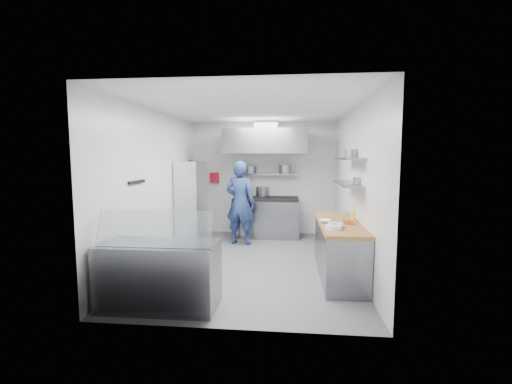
# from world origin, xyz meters

# --- Properties ---
(floor) EXTENTS (5.00, 5.00, 0.00)m
(floor) POSITION_xyz_m (0.00, 0.00, 0.00)
(floor) COLOR #4C4C4E
(floor) RESTS_ON ground
(ceiling) EXTENTS (5.00, 5.00, 0.00)m
(ceiling) POSITION_xyz_m (0.00, 0.00, 2.80)
(ceiling) COLOR silver
(ceiling) RESTS_ON wall_back
(wall_back) EXTENTS (3.60, 2.80, 0.02)m
(wall_back) POSITION_xyz_m (0.00, 2.50, 1.40)
(wall_back) COLOR white
(wall_back) RESTS_ON floor
(wall_front) EXTENTS (3.60, 2.80, 0.02)m
(wall_front) POSITION_xyz_m (0.00, -2.50, 1.40)
(wall_front) COLOR white
(wall_front) RESTS_ON floor
(wall_left) EXTENTS (2.80, 5.00, 0.02)m
(wall_left) POSITION_xyz_m (-1.80, 0.00, 1.40)
(wall_left) COLOR white
(wall_left) RESTS_ON floor
(wall_right) EXTENTS (2.80, 5.00, 0.02)m
(wall_right) POSITION_xyz_m (1.80, 0.00, 1.40)
(wall_right) COLOR white
(wall_right) RESTS_ON floor
(gas_range) EXTENTS (1.60, 0.80, 0.90)m
(gas_range) POSITION_xyz_m (0.10, 2.10, 0.45)
(gas_range) COLOR gray
(gas_range) RESTS_ON floor
(cooktop) EXTENTS (1.57, 0.78, 0.06)m
(cooktop) POSITION_xyz_m (0.10, 2.10, 0.93)
(cooktop) COLOR black
(cooktop) RESTS_ON gas_range
(stock_pot_left) EXTENTS (0.26, 0.26, 0.20)m
(stock_pot_left) POSITION_xyz_m (-0.49, 2.33, 1.06)
(stock_pot_left) COLOR slate
(stock_pot_left) RESTS_ON cooktop
(stock_pot_mid) EXTENTS (0.32, 0.32, 0.24)m
(stock_pot_mid) POSITION_xyz_m (-0.02, 2.38, 1.08)
(stock_pot_mid) COLOR slate
(stock_pot_mid) RESTS_ON cooktop
(over_range_shelf) EXTENTS (1.60, 0.30, 0.04)m
(over_range_shelf) POSITION_xyz_m (0.10, 2.34, 1.52)
(over_range_shelf) COLOR gray
(over_range_shelf) RESTS_ON wall_back
(shelf_pot_a) EXTENTS (0.28, 0.28, 0.18)m
(shelf_pot_a) POSITION_xyz_m (-0.31, 2.45, 1.63)
(shelf_pot_a) COLOR slate
(shelf_pot_a) RESTS_ON over_range_shelf
(shelf_pot_b) EXTENTS (0.30, 0.30, 0.22)m
(shelf_pot_b) POSITION_xyz_m (0.55, 2.17, 1.65)
(shelf_pot_b) COLOR slate
(shelf_pot_b) RESTS_ON over_range_shelf
(extractor_hood) EXTENTS (1.90, 1.15, 0.55)m
(extractor_hood) POSITION_xyz_m (0.10, 1.93, 2.30)
(extractor_hood) COLOR gray
(extractor_hood) RESTS_ON wall_back
(hood_duct) EXTENTS (0.55, 0.55, 0.24)m
(hood_duct) POSITION_xyz_m (0.10, 2.15, 2.68)
(hood_duct) COLOR slate
(hood_duct) RESTS_ON extractor_hood
(red_firebox) EXTENTS (0.22, 0.10, 0.26)m
(red_firebox) POSITION_xyz_m (-1.25, 2.44, 1.42)
(red_firebox) COLOR red
(red_firebox) RESTS_ON wall_back
(chef) EXTENTS (0.76, 0.58, 1.86)m
(chef) POSITION_xyz_m (-0.42, 1.31, 0.93)
(chef) COLOR navy
(chef) RESTS_ON floor
(wire_rack) EXTENTS (0.50, 0.90, 1.85)m
(wire_rack) POSITION_xyz_m (-1.53, 1.27, 0.93)
(wire_rack) COLOR silver
(wire_rack) RESTS_ON floor
(rack_bin_a) EXTENTS (0.16, 0.20, 0.18)m
(rack_bin_a) POSITION_xyz_m (-1.53, 0.96, 0.80)
(rack_bin_a) COLOR white
(rack_bin_a) RESTS_ON wire_rack
(rack_bin_b) EXTENTS (0.15, 0.20, 0.18)m
(rack_bin_b) POSITION_xyz_m (-1.53, 1.31, 1.30)
(rack_bin_b) COLOR yellow
(rack_bin_b) RESTS_ON wire_rack
(rack_jar) EXTENTS (0.11, 0.11, 0.18)m
(rack_jar) POSITION_xyz_m (-1.48, 1.14, 1.80)
(rack_jar) COLOR black
(rack_jar) RESTS_ON wire_rack
(knife_strip) EXTENTS (0.04, 0.55, 0.05)m
(knife_strip) POSITION_xyz_m (-1.78, -0.90, 1.55)
(knife_strip) COLOR black
(knife_strip) RESTS_ON wall_left
(prep_counter_base) EXTENTS (0.62, 2.00, 0.84)m
(prep_counter_base) POSITION_xyz_m (1.48, -0.60, 0.42)
(prep_counter_base) COLOR gray
(prep_counter_base) RESTS_ON floor
(prep_counter_top) EXTENTS (0.65, 2.04, 0.06)m
(prep_counter_top) POSITION_xyz_m (1.48, -0.60, 0.87)
(prep_counter_top) COLOR #976139
(prep_counter_top) RESTS_ON prep_counter_base
(plate_stack_a) EXTENTS (0.24, 0.24, 0.06)m
(plate_stack_a) POSITION_xyz_m (1.31, -1.16, 0.93)
(plate_stack_a) COLOR white
(plate_stack_a) RESTS_ON prep_counter_top
(plate_stack_b) EXTENTS (0.22, 0.22, 0.06)m
(plate_stack_b) POSITION_xyz_m (1.36, -1.00, 0.93)
(plate_stack_b) COLOR white
(plate_stack_b) RESTS_ON prep_counter_top
(copper_pan) EXTENTS (0.18, 0.18, 0.06)m
(copper_pan) POSITION_xyz_m (1.60, -0.74, 0.93)
(copper_pan) COLOR #C56A37
(copper_pan) RESTS_ON prep_counter_top
(squeeze_bottle) EXTENTS (0.06, 0.06, 0.18)m
(squeeze_bottle) POSITION_xyz_m (1.72, -0.49, 0.99)
(squeeze_bottle) COLOR yellow
(squeeze_bottle) RESTS_ON prep_counter_top
(mixing_bowl) EXTENTS (0.24, 0.24, 0.05)m
(mixing_bowl) POSITION_xyz_m (1.23, -0.67, 0.92)
(mixing_bowl) COLOR white
(mixing_bowl) RESTS_ON prep_counter_top
(wall_shelf_lower) EXTENTS (0.30, 1.30, 0.04)m
(wall_shelf_lower) POSITION_xyz_m (1.64, -0.30, 1.50)
(wall_shelf_lower) COLOR gray
(wall_shelf_lower) RESTS_ON wall_right
(wall_shelf_upper) EXTENTS (0.30, 1.30, 0.04)m
(wall_shelf_upper) POSITION_xyz_m (1.64, -0.30, 1.92)
(wall_shelf_upper) COLOR gray
(wall_shelf_upper) RESTS_ON wall_right
(shelf_pot_c) EXTENTS (0.22, 0.22, 0.10)m
(shelf_pot_c) POSITION_xyz_m (1.80, -0.50, 1.57)
(shelf_pot_c) COLOR slate
(shelf_pot_c) RESTS_ON wall_shelf_lower
(shelf_pot_d) EXTENTS (0.26, 0.26, 0.14)m
(shelf_pot_d) POSITION_xyz_m (1.72, -0.16, 2.01)
(shelf_pot_d) COLOR slate
(shelf_pot_d) RESTS_ON wall_shelf_upper
(display_case) EXTENTS (1.50, 0.70, 0.85)m
(display_case) POSITION_xyz_m (-1.00, -2.00, 0.42)
(display_case) COLOR gray
(display_case) RESTS_ON floor
(display_glass) EXTENTS (1.47, 0.19, 0.42)m
(display_glass) POSITION_xyz_m (-1.00, -2.12, 1.07)
(display_glass) COLOR silver
(display_glass) RESTS_ON display_case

